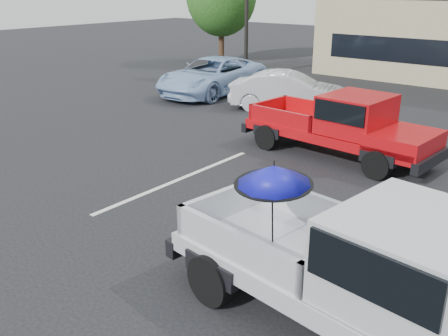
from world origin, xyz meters
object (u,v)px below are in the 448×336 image
at_px(red_pickup, 350,124).
at_px(silver_pickup, 390,274).
at_px(silver_sedan, 289,91).
at_px(blue_suv, 212,76).

bearing_deg(red_pickup, silver_pickup, -56.42).
bearing_deg(silver_pickup, red_pickup, 126.50).
height_order(silver_pickup, red_pickup, silver_pickup).
height_order(red_pickup, silver_sedan, red_pickup).
distance_m(red_pickup, silver_sedan, 5.40).
xyz_separation_m(red_pickup, blue_suv, (-8.08, 4.06, -0.19)).
xyz_separation_m(red_pickup, silver_sedan, (-4.05, 3.56, -0.24)).
distance_m(red_pickup, blue_suv, 9.05).
bearing_deg(silver_sedan, red_pickup, -154.16).
bearing_deg(silver_sedan, silver_pickup, -165.35).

